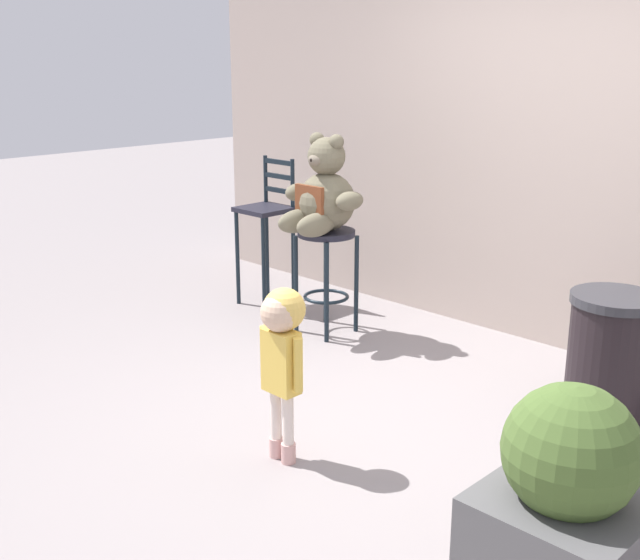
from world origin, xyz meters
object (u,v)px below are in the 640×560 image
Objects in this scene: bar_chair_empty at (267,220)px; planter_with_shrub at (566,499)px; child_walking at (282,338)px; bar_stool_with_teddy at (326,259)px; teddy_bear at (323,196)px; trash_bin at (610,355)px.

bar_chair_empty is 1.41× the size of planter_with_shrub.
child_walking is 2.50m from bar_chair_empty.
child_walking is at bearing -52.37° from bar_stool_with_teddy.
trash_bin is (2.02, 0.15, -0.64)m from teddy_bear.
teddy_bear reaches higher than child_walking.
teddy_bear is (0.00, -0.03, 0.45)m from bar_stool_with_teddy.
planter_with_shrub is at bearing -99.33° from child_walking.
child_walking is 0.76× the size of bar_chair_empty.
planter_with_shrub is (2.56, -1.37, -0.61)m from teddy_bear.
trash_bin is 1.61m from planter_with_shrub.
bar_stool_with_teddy is 0.85× the size of child_walking.
bar_chair_empty is (-0.79, 0.16, 0.14)m from bar_stool_with_teddy.
planter_with_shrub is at bearing -28.62° from bar_stool_with_teddy.
planter_with_shrub is at bearing -70.40° from trash_bin.
trash_bin is at bearing 3.48° from bar_stool_with_teddy.
planter_with_shrub is (0.54, -1.52, 0.02)m from trash_bin.
bar_chair_empty is at bearing 166.60° from teddy_bear.
teddy_bear reaches higher than trash_bin.
child_walking is 1.27× the size of trash_bin.
planter_with_shrub is (3.35, -1.55, -0.29)m from bar_chair_empty.
child_walking is (1.13, -1.43, -0.35)m from teddy_bear.
bar_chair_empty is at bearing 179.32° from trash_bin.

